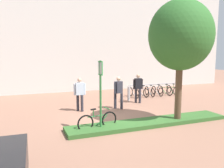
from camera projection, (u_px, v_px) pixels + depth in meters
ground_plane at (114, 117)px, 10.74m from camera, size 60.00×60.00×0.00m
building_facade at (73, 27)px, 17.85m from camera, size 28.00×1.20×10.00m
planter_strip at (150, 123)px, 9.56m from camera, size 7.00×1.10×0.16m
tree_sidewalk at (181, 36)px, 9.43m from camera, size 2.64×2.64×5.12m
parking_sign_post at (100, 86)px, 8.56m from camera, size 0.08×0.36×2.67m
bike_at_sign at (98, 121)px, 8.85m from camera, size 1.67×0.44×0.86m
bike_rack_cluster at (154, 91)px, 16.14m from camera, size 3.76×1.60×0.83m
bollard_steel at (129, 94)px, 14.36m from camera, size 0.16×0.16×0.90m
person_suited_navy at (118, 91)px, 12.17m from camera, size 0.58×0.36×1.72m
person_casual_tan at (80, 92)px, 11.66m from camera, size 0.61×0.34×1.72m
person_suited_dark at (138, 87)px, 13.67m from camera, size 0.61×0.35×1.72m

